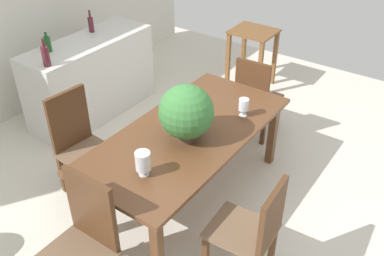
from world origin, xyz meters
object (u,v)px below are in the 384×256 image
Objects in this scene: crystal_vase_center_near at (143,162)px; chair_foot_end at (255,96)px; dining_table at (188,139)px; chair_near_left at (255,229)px; flower_centerpiece at (186,112)px; wine_glass at (171,105)px; wine_bottle_green at (47,44)px; kitchen_counter at (92,78)px; wine_bottle_amber at (46,56)px; side_table at (253,46)px; chair_far_left at (78,139)px; chair_head_end at (84,236)px; crystal_vase_left at (244,105)px; wine_bottle_dark at (91,24)px.

chair_foot_end is at bearing 1.87° from crystal_vase_center_near.
chair_foot_end is at bearing -0.16° from dining_table.
flower_centerpiece is (0.36, 0.87, 0.50)m from chair_near_left.
chair_foot_end is 1.20m from wine_glass.
flower_centerpiece is 2.01m from wine_bottle_green.
flower_centerpiece is at bearing 1.46° from crystal_vase_center_near.
flower_centerpiece is at bearing -96.59° from wine_bottle_green.
crystal_vase_center_near is 0.13× the size of kitchen_counter.
kitchen_counter is 7.44× the size of wine_bottle_green.
wine_bottle_amber is 2.70m from side_table.
chair_far_left is at bearing 78.16° from crystal_vase_center_near.
wine_bottle_amber is (-0.24, -0.27, 0.02)m from wine_bottle_green.
crystal_vase_center_near is (0.58, -0.07, 0.32)m from chair_head_end.
dining_table is 1.25m from chair_head_end.
crystal_vase_left is at bearing -9.71° from crystal_vase_center_near.
chair_foot_end reaches higher than side_table.
chair_head_end reaches higher than side_table.
wine_bottle_dark is (1.26, 2.90, 0.54)m from chair_near_left.
chair_foot_end is 5.53× the size of crystal_vase_left.
wine_bottle_green is at bearing -105.19° from chair_near_left.
wine_bottle_amber reaches higher than crystal_vase_center_near.
kitchen_counter is at bearing 57.00° from crystal_vase_center_near.
wine_bottle_dark reaches higher than chair_near_left.
side_table is (2.20, -1.32, -0.46)m from wine_bottle_green.
chair_foot_end is 1.23× the size of side_table.
chair_far_left reaches higher than wine_glass.
wine_bottle_dark reaches higher than side_table.
chair_near_left is 2.97m from wine_bottle_green.
dining_table is 2.04× the size of chair_far_left.
chair_far_left is 1.14m from flower_centerpiece.
wine_bottle_amber reaches higher than chair_far_left.
dining_table is 7.07× the size of wine_bottle_amber.
kitchen_counter is (1.03, 0.92, -0.07)m from chair_far_left.
dining_table is 0.59m from crystal_vase_left.
chair_near_left is at bearing -76.51° from crystal_vase_center_near.
chair_head_end is at bearing -135.87° from wine_bottle_dark.
wine_glass is (0.59, -0.64, 0.31)m from chair_far_left.
crystal_vase_left is at bearing -154.29° from side_table.
wine_bottle_green is 0.74× the size of wine_bottle_amber.
chair_foot_end is at bearing -14.51° from wine_glass.
dining_table is at bearing -86.48° from wine_bottle_amber.
chair_foot_end is 4.49× the size of wine_bottle_green.
chair_far_left reaches higher than side_table.
wine_glass is (0.13, 0.29, 0.19)m from dining_table.
wine_bottle_dark is (1.47, 2.05, 0.18)m from crystal_vase_center_near.
wine_bottle_dark is (2.04, 1.98, 0.49)m from chair_head_end.
wine_bottle_amber is (-0.23, 1.39, 0.20)m from wine_glass.
flower_centerpiece is 2.08m from kitchen_counter.
wine_glass is at bearing 101.64° from chair_head_end.
dining_table is at bearing 28.56° from flower_centerpiece.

